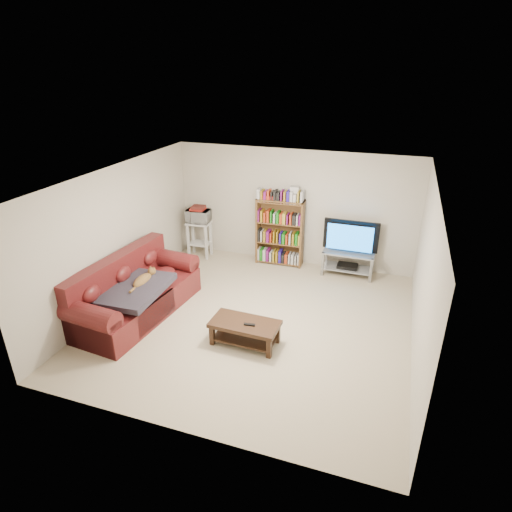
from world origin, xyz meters
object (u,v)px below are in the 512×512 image
at_px(coffee_table, 245,329).
at_px(bookshelf, 280,231).
at_px(tv_stand, 348,259).
at_px(sofa, 133,295).

bearing_deg(coffee_table, bookshelf, 97.68).
height_order(coffee_table, tv_stand, tv_stand).
xyz_separation_m(sofa, bookshelf, (1.80, 2.72, 0.38)).
xyz_separation_m(sofa, tv_stand, (3.25, 2.64, -0.01)).
bearing_deg(coffee_table, tv_stand, 69.78).
xyz_separation_m(coffee_table, tv_stand, (1.16, 2.85, 0.08)).
bearing_deg(tv_stand, bookshelf, 176.74).
height_order(sofa, coffee_table, sofa).
distance_m(coffee_table, bookshelf, 2.99).
relative_size(sofa, bookshelf, 1.73).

